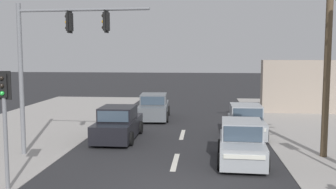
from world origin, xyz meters
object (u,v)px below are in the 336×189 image
(utility_pole_midground_right, at_px, (328,41))
(traffic_signal_mast, at_px, (51,51))
(sedan_crossing_left, at_px, (118,124))
(hatchback_kerbside_parked, at_px, (246,122))
(hatchback_oncoming_mid, at_px, (242,143))
(sedan_oncoming_near, at_px, (154,107))
(pedestal_signal_left_kerb, at_px, (4,110))

(utility_pole_midground_right, height_order, traffic_signal_mast, utility_pole_midground_right)
(sedan_crossing_left, xyz_separation_m, hatchback_kerbside_parked, (6.12, 1.23, -0.00))
(traffic_signal_mast, distance_m, hatchback_oncoming_mid, 8.11)
(sedan_crossing_left, height_order, sedan_oncoming_near, same)
(utility_pole_midground_right, relative_size, pedestal_signal_left_kerb, 2.42)
(hatchback_oncoming_mid, height_order, sedan_oncoming_near, sedan_oncoming_near)
(pedestal_signal_left_kerb, xyz_separation_m, hatchback_kerbside_parked, (7.87, 8.46, -1.71))
(hatchback_kerbside_parked, xyz_separation_m, sedan_oncoming_near, (-5.17, 4.69, 0.00))
(traffic_signal_mast, bearing_deg, hatchback_oncoming_mid, -1.33)
(traffic_signal_mast, bearing_deg, sedan_crossing_left, 60.02)
(utility_pole_midground_right, bearing_deg, hatchback_kerbside_parked, 125.50)
(pedestal_signal_left_kerb, relative_size, hatchback_oncoming_mid, 0.96)
(utility_pole_midground_right, height_order, sedan_crossing_left, utility_pole_midground_right)
(sedan_crossing_left, relative_size, sedan_oncoming_near, 0.98)
(traffic_signal_mast, xyz_separation_m, sedan_oncoming_near, (2.82, 9.17, -3.44))
(hatchback_kerbside_parked, bearing_deg, traffic_signal_mast, -150.71)
(pedestal_signal_left_kerb, bearing_deg, traffic_signal_mast, 91.80)
(sedan_oncoming_near, bearing_deg, hatchback_kerbside_parked, -42.22)
(hatchback_oncoming_mid, relative_size, hatchback_kerbside_parked, 1.02)
(traffic_signal_mast, distance_m, sedan_oncoming_near, 10.20)
(sedan_crossing_left, distance_m, sedan_oncoming_near, 6.00)
(utility_pole_midground_right, xyz_separation_m, hatchback_oncoming_mid, (-3.28, -0.96, -3.83))
(sedan_oncoming_near, bearing_deg, traffic_signal_mast, -107.11)
(utility_pole_midground_right, distance_m, sedan_oncoming_near, 12.08)
(traffic_signal_mast, bearing_deg, hatchback_kerbside_parked, 29.29)
(sedan_oncoming_near, bearing_deg, utility_pole_midground_right, -47.05)
(utility_pole_midground_right, bearing_deg, traffic_signal_mast, -175.74)
(sedan_crossing_left, height_order, hatchback_oncoming_mid, sedan_crossing_left)
(traffic_signal_mast, relative_size, sedan_crossing_left, 1.41)
(sedan_oncoming_near, bearing_deg, sedan_crossing_left, -99.10)
(traffic_signal_mast, distance_m, sedan_crossing_left, 5.09)
(sedan_crossing_left, bearing_deg, traffic_signal_mast, -119.98)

